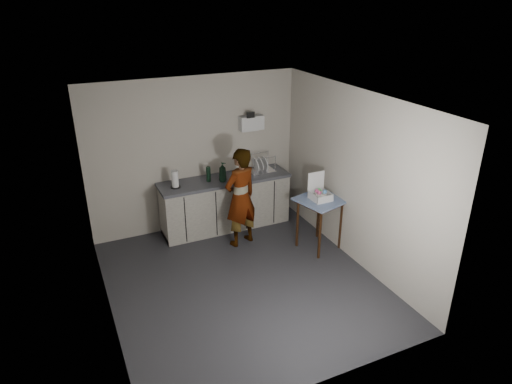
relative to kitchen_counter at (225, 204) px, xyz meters
name	(u,v)px	position (x,y,z in m)	size (l,w,h in m)	color
ground	(243,283)	(-0.40, -1.70, -0.43)	(4.00, 4.00, 0.00)	#27262B
wall_back	(195,155)	(-0.40, 0.29, 0.87)	(3.60, 0.02, 2.60)	beige
wall_right	(355,178)	(1.39, -1.70, 0.87)	(0.02, 4.00, 2.60)	beige
wall_left	(100,227)	(-2.19, -1.70, 0.87)	(0.02, 4.00, 2.60)	beige
ceiling	(241,102)	(-0.40, -1.70, 2.17)	(3.60, 4.00, 0.01)	silver
kitchen_counter	(225,204)	(0.00, 0.00, 0.00)	(2.24, 0.62, 0.91)	black
wall_shelf	(251,123)	(0.60, 0.22, 1.32)	(0.42, 0.18, 0.37)	white
side_table	(320,205)	(1.10, -1.28, 0.31)	(0.80, 0.80, 0.85)	#381E0C
standing_man	(241,198)	(0.02, -0.64, 0.39)	(0.60, 0.39, 1.63)	#B2A593
soap_bottle	(223,172)	(-0.07, -0.10, 0.65)	(0.13, 0.13, 0.33)	black
soda_can	(221,176)	(-0.06, -0.01, 0.55)	(0.07, 0.07, 0.13)	red
dark_bottle	(208,174)	(-0.28, -0.01, 0.61)	(0.07, 0.07, 0.25)	black
paper_towel	(175,180)	(-0.85, -0.03, 0.62)	(0.16, 0.16, 0.29)	black
dish_rack	(261,168)	(0.70, 0.04, 0.55)	(0.44, 0.33, 0.31)	white
bakery_box	(320,194)	(1.09, -1.28, 0.51)	(0.29, 0.30, 0.41)	white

